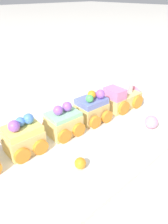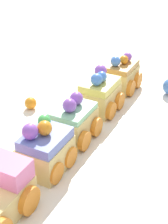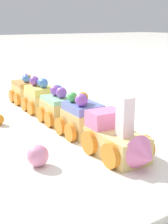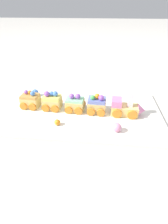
# 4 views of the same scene
# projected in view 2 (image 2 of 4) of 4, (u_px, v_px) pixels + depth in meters

# --- Properties ---
(ground_plane) EXTENTS (10.00, 10.00, 0.00)m
(ground_plane) POSITION_uv_depth(u_px,v_px,m) (67.00, 151.00, 0.57)
(ground_plane) COLOR beige
(display_board) EXTENTS (0.61, 0.36, 0.01)m
(display_board) POSITION_uv_depth(u_px,v_px,m) (67.00, 148.00, 0.56)
(display_board) COLOR white
(display_board) RESTS_ON ground_plane
(cake_car_blueberry) EXTENTS (0.07, 0.07, 0.08)m
(cake_car_blueberry) POSITION_uv_depth(u_px,v_px,m) (43.00, 150.00, 0.50)
(cake_car_blueberry) COLOR #E5C675
(cake_car_blueberry) RESTS_ON display_board
(cake_car_mint) EXTENTS (0.07, 0.07, 0.07)m
(cake_car_mint) POSITION_uv_depth(u_px,v_px,m) (74.00, 122.00, 0.57)
(cake_car_mint) COLOR #E5C675
(cake_car_mint) RESTS_ON display_board
(cake_car_lemon) EXTENTS (0.07, 0.07, 0.08)m
(cake_car_lemon) POSITION_uv_depth(u_px,v_px,m) (100.00, 94.00, 0.63)
(cake_car_lemon) COLOR #E5C675
(cake_car_lemon) RESTS_ON display_board
(cake_car_caramel) EXTENTS (0.07, 0.07, 0.07)m
(cake_car_caramel) POSITION_uv_depth(u_px,v_px,m) (120.00, 76.00, 0.70)
(cake_car_caramel) COLOR #E5C675
(cake_car_caramel) RESTS_ON display_board
(gumball_orange) EXTENTS (0.02, 0.02, 0.02)m
(gumball_orange) POSITION_uv_depth(u_px,v_px,m) (31.00, 103.00, 0.65)
(gumball_orange) COLOR orange
(gumball_orange) RESTS_ON display_board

